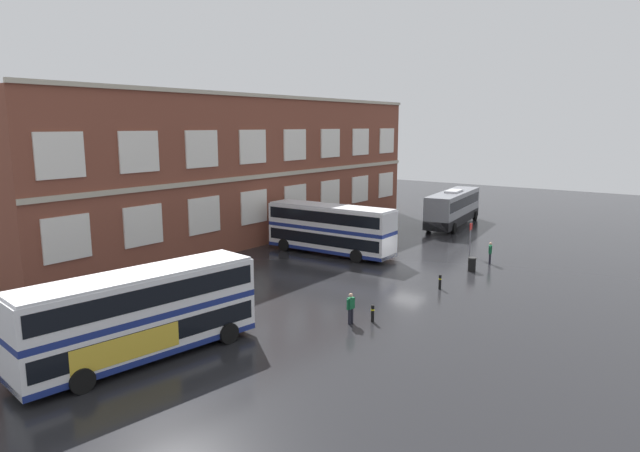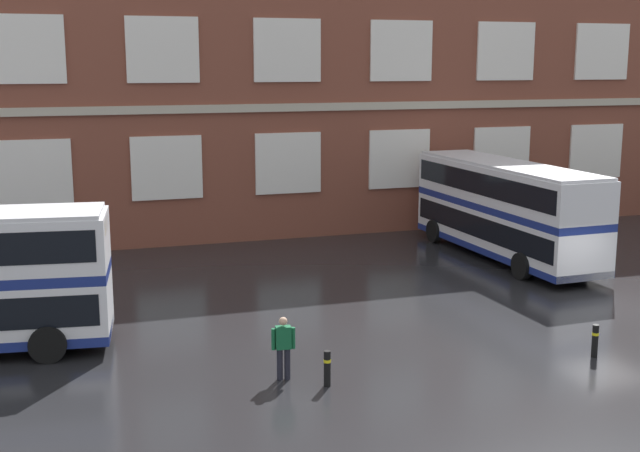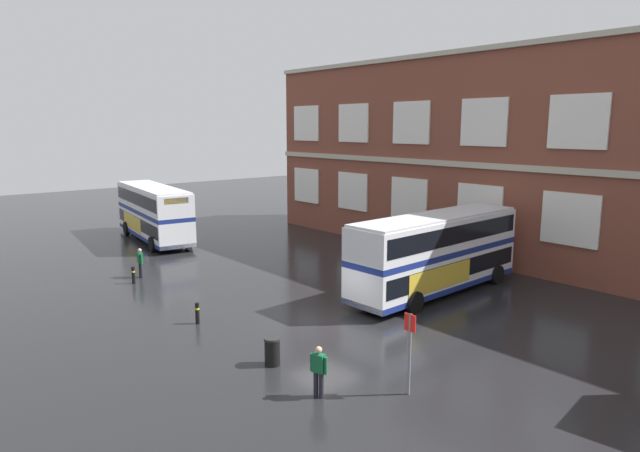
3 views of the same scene
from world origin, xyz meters
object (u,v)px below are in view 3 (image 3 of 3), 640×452
station_litter_bin (272,351)px  safety_bollard_east (197,313)px  safety_bollard_west (133,275)px  double_decker_near (154,212)px  double_decker_middle (436,252)px  bus_stand_flag (410,346)px  second_passenger (140,262)px  waiting_passenger (319,369)px

station_litter_bin → safety_bollard_east: bearing=-179.5°
safety_bollard_west → double_decker_near: bearing=150.9°
double_decker_middle → bus_stand_flag: double_decker_middle is taller
double_decker_middle → station_litter_bin: size_ratio=10.76×
double_decker_near → station_litter_bin: double_decker_near is taller
second_passenger → double_decker_middle: bearing=39.6°
bus_stand_flag → double_decker_middle: bearing=123.9°
double_decker_middle → safety_bollard_west: 16.29m
double_decker_middle → waiting_passenger: bearing=-68.5°
second_passenger → bus_stand_flag: bus_stand_flag is taller
safety_bollard_west → second_passenger: bearing=139.5°
second_passenger → bus_stand_flag: size_ratio=0.63×
station_litter_bin → safety_bollard_east: size_ratio=1.08×
waiting_passenger → safety_bollard_east: (-8.45, 0.22, -0.44)m
waiting_passenger → double_decker_near: bearing=166.7°
double_decker_middle → double_decker_near: bearing=-166.3°
double_decker_near → safety_bollard_east: size_ratio=11.83×
double_decker_near → double_decker_middle: (22.13, 5.41, 0.00)m
second_passenger → bus_stand_flag: 19.02m
second_passenger → safety_bollard_west: bearing=-40.5°
safety_bollard_west → safety_bollard_east: bearing=-2.2°
double_decker_near → bus_stand_flag: bearing=-8.1°
double_decker_near → second_passenger: size_ratio=6.61×
bus_stand_flag → station_litter_bin: bearing=-156.3°
double_decker_near → double_decker_middle: 22.78m
safety_bollard_east → double_decker_near: bearing=161.5°
waiting_passenger → station_litter_bin: (-2.91, 0.28, -0.41)m
waiting_passenger → safety_bollard_west: 16.33m
double_decker_near → waiting_passenger: bearing=-13.3°
bus_stand_flag → safety_bollard_east: bus_stand_flag is taller
double_decker_near → second_passenger: 10.82m
safety_bollard_west → bus_stand_flag: bearing=5.6°
double_decker_middle → safety_bollard_east: bearing=-108.3°
second_passenger → safety_bollard_west: (0.94, -0.80, -0.44)m
double_decker_middle → second_passenger: 16.42m
double_decker_middle → second_passenger: (-12.62, -10.43, -1.22)m
waiting_passenger → bus_stand_flag: bearing=53.2°
safety_bollard_west → safety_bollard_east: size_ratio=1.00×
bus_stand_flag → safety_bollard_west: 18.17m
bus_stand_flag → safety_bollard_east: size_ratio=2.84×
double_decker_near → second_passenger: bearing=-27.9°
bus_stand_flag → station_litter_bin: (-4.64, -2.03, -1.12)m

